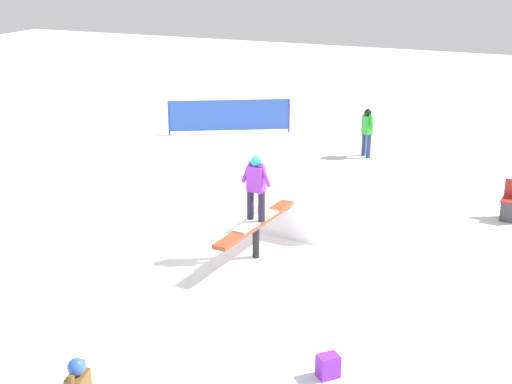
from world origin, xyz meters
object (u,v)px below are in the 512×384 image
(rail_feature, at_px, (256,227))
(main_rider_on_rail, at_px, (256,190))
(backpack_on_snow, at_px, (328,366))
(bystander_green, at_px, (367,130))
(folding_chair, at_px, (512,202))

(rail_feature, bearing_deg, main_rider_on_rail, 0.00)
(rail_feature, distance_m, main_rider_on_rail, 0.75)
(rail_feature, xyz_separation_m, backpack_on_snow, (3.34, 2.53, -0.47))
(rail_feature, relative_size, backpack_on_snow, 8.08)
(main_rider_on_rail, bearing_deg, backpack_on_snow, 44.99)
(bystander_green, distance_m, folding_chair, 5.54)
(bystander_green, xyz_separation_m, folding_chair, (3.56, 4.23, -0.37))
(bystander_green, distance_m, backpack_on_snow, 11.24)
(rail_feature, distance_m, folding_chair, 6.01)
(main_rider_on_rail, height_order, folding_chair, main_rider_on_rail)
(main_rider_on_rail, distance_m, bystander_green, 7.66)
(folding_chair, height_order, backpack_on_snow, folding_chair)
(rail_feature, relative_size, main_rider_on_rail, 2.05)
(rail_feature, height_order, bystander_green, bystander_green)
(main_rider_on_rail, relative_size, backpack_on_snow, 3.94)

